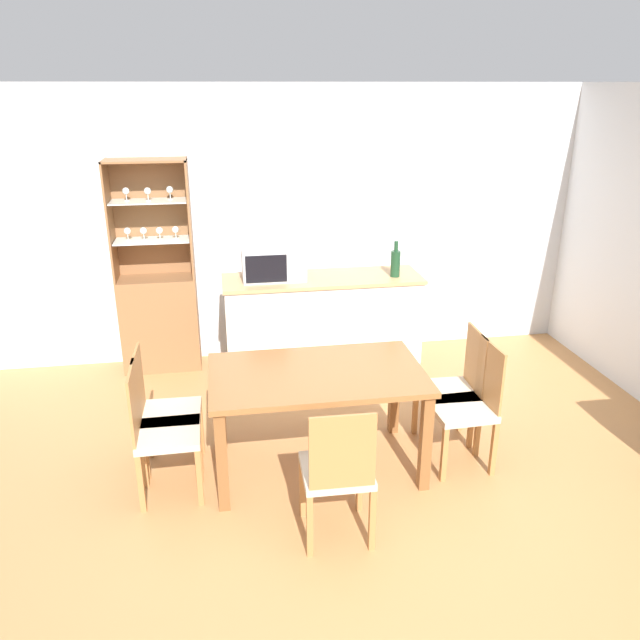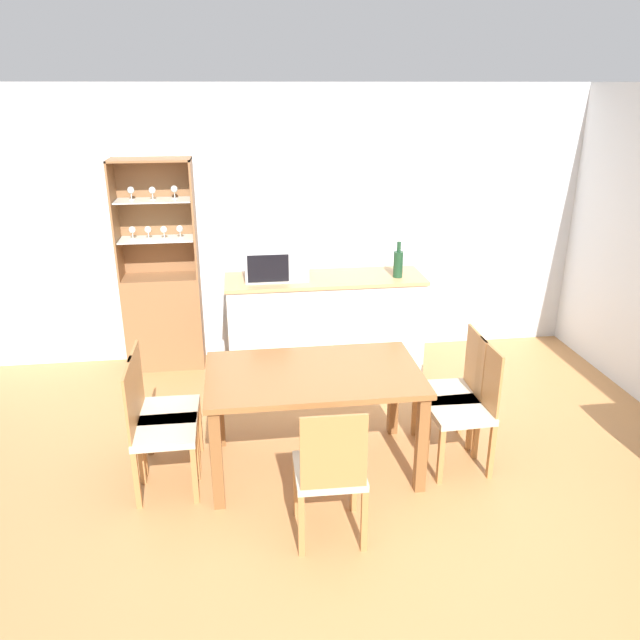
% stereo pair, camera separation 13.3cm
% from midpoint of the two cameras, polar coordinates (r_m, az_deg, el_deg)
% --- Properties ---
extents(ground_plane, '(18.00, 18.00, 0.00)m').
position_cam_midpoint_polar(ground_plane, '(4.16, 4.53, -16.84)').
color(ground_plane, '#B27A47').
extents(wall_back, '(6.80, 0.06, 2.55)m').
position_cam_midpoint_polar(wall_back, '(6.01, -1.15, 8.69)').
color(wall_back, silver).
rests_on(wall_back, ground_plane).
extents(kitchen_counter, '(1.73, 0.54, 0.96)m').
position_cam_midpoint_polar(kitchen_counter, '(5.58, -0.47, -0.78)').
color(kitchen_counter, silver).
rests_on(kitchen_counter, ground_plane).
extents(display_cabinet, '(0.70, 0.34, 1.94)m').
position_cam_midpoint_polar(display_cabinet, '(5.99, -15.12, 1.10)').
color(display_cabinet, brown).
rests_on(display_cabinet, ground_plane).
extents(dining_table, '(1.43, 0.86, 0.73)m').
position_cam_midpoint_polar(dining_table, '(4.22, -1.19, -6.01)').
color(dining_table, brown).
rests_on(dining_table, ground_plane).
extents(dining_chair_head_near, '(0.41, 0.41, 0.90)m').
position_cam_midpoint_polar(dining_chair_head_near, '(3.68, 0.56, -13.74)').
color(dining_chair_head_near, '#C1B299').
rests_on(dining_chair_head_near, ground_plane).
extents(dining_chair_side_left_near, '(0.41, 0.41, 0.90)m').
position_cam_midpoint_polar(dining_chair_side_left_near, '(4.19, -15.24, -9.87)').
color(dining_chair_side_left_near, '#C1B299').
rests_on(dining_chair_side_left_near, ground_plane).
extents(dining_chair_side_right_far, '(0.41, 0.41, 0.90)m').
position_cam_midpoint_polar(dining_chair_side_right_far, '(4.66, 11.35, -6.25)').
color(dining_chair_side_right_far, '#C1B299').
rests_on(dining_chair_side_right_far, ground_plane).
extents(dining_chair_side_left_far, '(0.41, 0.41, 0.90)m').
position_cam_midpoint_polar(dining_chair_side_left_far, '(4.41, -14.96, -8.16)').
color(dining_chair_side_left_far, '#C1B299').
rests_on(dining_chair_side_left_far, ground_plane).
extents(dining_chair_side_right_near, '(0.42, 0.42, 0.90)m').
position_cam_midpoint_polar(dining_chair_side_right_near, '(4.45, 12.49, -7.70)').
color(dining_chair_side_right_near, '#C1B299').
rests_on(dining_chair_side_right_near, ground_plane).
extents(microwave, '(0.53, 0.34, 0.27)m').
position_cam_midpoint_polar(microwave, '(5.38, -5.00, 5.20)').
color(microwave, '#B7BABF').
rests_on(microwave, kitchen_counter).
extents(wine_bottle, '(0.08, 0.08, 0.31)m').
position_cam_midpoint_polar(wine_bottle, '(5.45, 6.22, 5.23)').
color(wine_bottle, '#193D23').
rests_on(wine_bottle, kitchen_counter).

